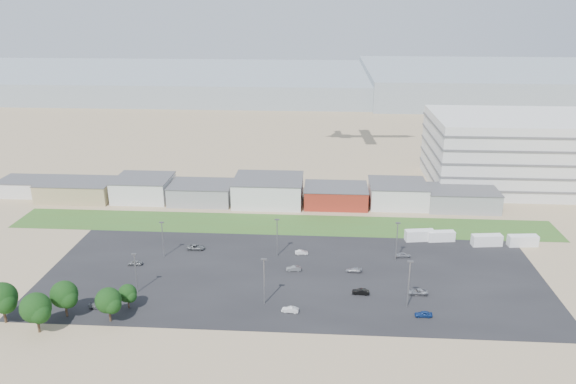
# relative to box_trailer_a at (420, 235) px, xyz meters

# --- Properties ---
(ground) EXTENTS (700.00, 700.00, 0.00)m
(ground) POSITION_rel_box_trailer_a_xyz_m (-38.77, -42.95, -1.49)
(ground) COLOR #95845E
(ground) RESTS_ON ground
(parking_lot) EXTENTS (120.00, 50.00, 0.01)m
(parking_lot) POSITION_rel_box_trailer_a_xyz_m (-33.77, -22.95, -1.49)
(parking_lot) COLOR black
(parking_lot) RESTS_ON ground
(grass_strip) EXTENTS (160.00, 16.00, 0.02)m
(grass_strip) POSITION_rel_box_trailer_a_xyz_m (-38.77, 9.05, -1.48)
(grass_strip) COLOR #3B5B22
(grass_strip) RESTS_ON ground
(hills_backdrop) EXTENTS (700.00, 200.00, 9.00)m
(hills_backdrop) POSITION_rel_box_trailer_a_xyz_m (1.23, 272.05, 3.01)
(hills_backdrop) COLOR gray
(hills_backdrop) RESTS_ON ground
(building_row) EXTENTS (170.00, 20.00, 8.00)m
(building_row) POSITION_rel_box_trailer_a_xyz_m (-55.77, 28.05, 2.51)
(building_row) COLOR silver
(building_row) RESTS_ON ground
(parking_garage) EXTENTS (80.00, 40.00, 25.00)m
(parking_garage) POSITION_rel_box_trailer_a_xyz_m (51.23, 52.05, 11.01)
(parking_garage) COLOR silver
(parking_garage) RESTS_ON ground
(box_trailer_a) EXTENTS (8.25, 3.69, 2.99)m
(box_trailer_a) POSITION_rel_box_trailer_a_xyz_m (0.00, 0.00, 0.00)
(box_trailer_a) COLOR silver
(box_trailer_a) RESTS_ON ground
(box_trailer_b) EXTENTS (7.66, 3.29, 2.78)m
(box_trailer_b) POSITION_rel_box_trailer_a_xyz_m (5.87, 0.08, -0.10)
(box_trailer_b) COLOR silver
(box_trailer_b) RESTS_ON ground
(box_trailer_c) EXTENTS (8.29, 3.52, 3.01)m
(box_trailer_c) POSITION_rel_box_trailer_a_xyz_m (17.65, -2.17, 0.01)
(box_trailer_c) COLOR silver
(box_trailer_c) RESTS_ON ground
(box_trailer_d) EXTENTS (8.15, 3.31, 2.98)m
(box_trailer_d) POSITION_rel_box_trailer_a_xyz_m (27.30, -1.79, -0.00)
(box_trailer_d) COLOR silver
(box_trailer_d) RESTS_ON ground
(tree_far_left) EXTENTS (6.76, 6.76, 10.14)m
(tree_far_left) POSITION_rel_box_trailer_a_xyz_m (-91.71, -47.99, 3.57)
(tree_far_left) COLOR black
(tree_far_left) RESTS_ON ground
(tree_left) EXTENTS (6.48, 6.48, 9.72)m
(tree_left) POSITION_rel_box_trailer_a_xyz_m (-83.08, -50.94, 3.37)
(tree_left) COLOR black
(tree_left) RESTS_ON ground
(tree_mid) EXTENTS (6.07, 6.07, 9.11)m
(tree_mid) POSITION_rel_box_trailer_a_xyz_m (-80.17, -44.77, 3.06)
(tree_mid) COLOR black
(tree_mid) RESTS_ON ground
(tree_right) EXTENTS (5.70, 5.70, 8.55)m
(tree_right) POSITION_rel_box_trailer_a_xyz_m (-70.31, -46.04, 2.78)
(tree_right) COLOR black
(tree_right) RESTS_ON ground
(tree_near) EXTENTS (4.22, 4.22, 6.33)m
(tree_near) POSITION_rel_box_trailer_a_xyz_m (-68.26, -40.68, 1.67)
(tree_near) COLOR black
(tree_near) RESTS_ON ground
(lightpole_front_l) EXTENTS (1.13, 0.47, 9.59)m
(lightpole_front_l) POSITION_rel_box_trailer_a_xyz_m (-68.63, -33.65, 3.30)
(lightpole_front_l) COLOR slate
(lightpole_front_l) RESTS_ON ground
(lightpole_front_m) EXTENTS (1.27, 0.53, 10.81)m
(lightpole_front_m) POSITION_rel_box_trailer_a_xyz_m (-39.18, -36.85, 3.91)
(lightpole_front_m) COLOR slate
(lightpole_front_m) RESTS_ON ground
(lightpole_front_r) EXTENTS (1.28, 0.54, 10.92)m
(lightpole_front_r) POSITION_rel_box_trailer_a_xyz_m (-8.12, -36.06, 3.97)
(lightpole_front_r) COLOR slate
(lightpole_front_r) RESTS_ON ground
(lightpole_back_l) EXTENTS (1.13, 0.47, 9.61)m
(lightpole_back_l) POSITION_rel_box_trailer_a_xyz_m (-67.73, -14.87, 3.31)
(lightpole_back_l) COLOR slate
(lightpole_back_l) RESTS_ON ground
(lightpole_back_m) EXTENTS (1.20, 0.50, 10.17)m
(lightpole_back_m) POSITION_rel_box_trailer_a_xyz_m (-38.45, -12.36, 3.59)
(lightpole_back_m) COLOR slate
(lightpole_back_m) RESTS_ON ground
(lightpole_back_r) EXTENTS (1.23, 0.51, 10.42)m
(lightpole_back_r) POSITION_rel_box_trailer_a_xyz_m (-8.01, -13.21, 3.72)
(lightpole_back_r) COLOR slate
(lightpole_back_r) RESTS_ON ground
(parked_car_0) EXTENTS (4.51, 2.11, 1.25)m
(parked_car_0) POSITION_rel_box_trailer_a_xyz_m (-4.97, -30.46, -0.87)
(parked_car_0) COLOR #A5A5AA
(parked_car_0) RESTS_ON ground
(parked_car_1) EXTENTS (3.96, 1.62, 1.28)m
(parked_car_1) POSITION_rel_box_trailer_a_xyz_m (-17.91, -31.33, -0.85)
(parked_car_1) COLOR black
(parked_car_1) RESTS_ON ground
(parked_car_2) EXTENTS (3.68, 1.53, 1.25)m
(parked_car_2) POSITION_rel_box_trailer_a_xyz_m (-5.24, -39.97, -0.87)
(parked_car_2) COLOR navy
(parked_car_2) RESTS_ON ground
(parked_car_5) EXTENTS (3.62, 1.65, 1.20)m
(parked_car_5) POSITION_rel_box_trailer_a_xyz_m (-73.60, -20.26, -0.89)
(parked_car_5) COLOR #595B5E
(parked_car_5) RESTS_ON ground
(parked_car_7) EXTENTS (3.79, 1.64, 1.21)m
(parked_car_7) POSITION_rel_box_trailer_a_xyz_m (-33.69, -20.77, -0.89)
(parked_car_7) COLOR #595B5E
(parked_car_7) RESTS_ON ground
(parked_car_8) EXTENTS (3.81, 1.77, 1.26)m
(parked_car_8) POSITION_rel_box_trailer_a_xyz_m (-5.81, -11.27, -0.86)
(parked_car_8) COLOR #A5A5AA
(parked_car_8) RESTS_ON ground
(parked_car_9) EXTENTS (4.73, 2.29, 1.30)m
(parked_car_9) POSITION_rel_box_trailer_a_xyz_m (-60.42, -10.12, -0.84)
(parked_car_9) COLOR #595B5E
(parked_car_9) RESTS_ON ground
(parked_car_10) EXTENTS (4.09, 2.07, 1.14)m
(parked_car_10) POSITION_rel_box_trailer_a_xyz_m (-74.80, -41.28, -0.92)
(parked_car_10) COLOR #595B5E
(parked_car_10) RESTS_ON ground
(parked_car_11) EXTENTS (3.45, 1.48, 1.11)m
(parked_car_11) POSITION_rel_box_trailer_a_xyz_m (-32.16, -11.18, -0.94)
(parked_car_11) COLOR silver
(parked_car_11) RESTS_ON ground
(parked_car_12) EXTENTS (3.95, 1.87, 1.11)m
(parked_car_12) POSITION_rel_box_trailer_a_xyz_m (-18.98, -20.43, -0.94)
(parked_car_12) COLOR #A5A5AA
(parked_car_12) RESTS_ON ground
(parked_car_13) EXTENTS (3.74, 1.63, 1.20)m
(parked_car_13) POSITION_rel_box_trailer_a_xyz_m (-33.34, -40.03, -0.89)
(parked_car_13) COLOR silver
(parked_car_13) RESTS_ON ground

